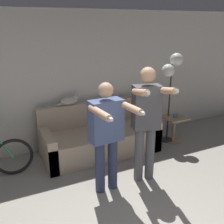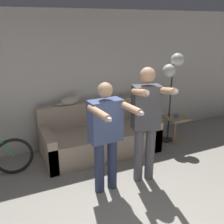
# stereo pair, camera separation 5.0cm
# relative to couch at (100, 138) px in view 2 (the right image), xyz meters

# --- Properties ---
(wall_back) EXTENTS (10.00, 0.05, 2.60)m
(wall_back) POSITION_rel_couch_xyz_m (-0.45, 0.56, 1.01)
(wall_back) COLOR beige
(wall_back) RESTS_ON ground_plane
(couch) EXTENTS (2.15, 0.93, 0.91)m
(couch) POSITION_rel_couch_xyz_m (0.00, 0.00, 0.00)
(couch) COLOR tan
(couch) RESTS_ON ground_plane
(person_left) EXTENTS (0.56, 0.70, 1.62)m
(person_left) POSITION_rel_couch_xyz_m (-0.37, -1.16, 0.65)
(person_left) COLOR #2D3856
(person_left) RESTS_ON ground_plane
(person_right) EXTENTS (0.57, 0.73, 1.78)m
(person_right) POSITION_rel_couch_xyz_m (0.27, -1.16, 0.74)
(person_right) COLOR #56565B
(person_right) RESTS_ON ground_plane
(cat) EXTENTS (0.45, 0.11, 0.17)m
(cat) POSITION_rel_couch_xyz_m (-0.44, 0.35, 0.70)
(cat) COLOR #B7AD9E
(cat) RESTS_ON couch
(floor_lamp) EXTENTS (0.43, 0.28, 1.81)m
(floor_lamp) POSITION_rel_couch_xyz_m (1.49, -0.12, 1.19)
(floor_lamp) COLOR black
(floor_lamp) RESTS_ON ground_plane
(side_table) EXTENTS (0.44, 0.44, 0.54)m
(side_table) POSITION_rel_couch_xyz_m (1.57, -0.23, 0.10)
(side_table) COLOR #A38460
(side_table) RESTS_ON ground_plane
(cup) EXTENTS (0.08, 0.08, 0.08)m
(cup) POSITION_rel_couch_xyz_m (1.56, -0.25, 0.29)
(cup) COLOR #3D6693
(cup) RESTS_ON side_table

